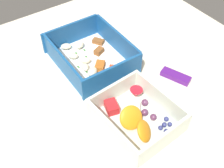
{
  "coord_description": "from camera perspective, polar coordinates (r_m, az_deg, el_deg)",
  "views": [
    {
      "loc": [
        34.94,
        -25.51,
        50.15
      ],
      "look_at": [
        -0.98,
        -0.7,
        4.0
      ],
      "focal_mm": 45.97,
      "sensor_mm": 36.0,
      "label": 1
    }
  ],
  "objects": [
    {
      "name": "pasta_container",
      "position": [
        0.7,
        -4.07,
        5.35
      ],
      "size": [
        19.78,
        16.03,
        6.36
      ],
      "rotation": [
        0.0,
        0.0,
        -0.01
      ],
      "color": "white",
      "rests_on": "table_surface"
    },
    {
      "name": "fruit_bowl",
      "position": [
        0.58,
        4.82,
        -6.44
      ],
      "size": [
        16.57,
        14.67,
        5.26
      ],
      "rotation": [
        0.0,
        0.0,
        0.07
      ],
      "color": "silver",
      "rests_on": "table_surface"
    },
    {
      "name": "table_surface",
      "position": [
        0.65,
        1.0,
        -2.06
      ],
      "size": [
        80.0,
        80.0,
        2.0
      ],
      "primitive_type": "cube",
      "color": "beige",
      "rests_on": "ground"
    },
    {
      "name": "candy_bar",
      "position": [
        0.69,
        12.54,
        1.53
      ],
      "size": [
        7.39,
        4.87,
        1.2
      ],
      "primitive_type": "cube",
      "rotation": [
        0.0,
        0.0,
        0.39
      ],
      "color": "#51197A",
      "rests_on": "table_surface"
    }
  ]
}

